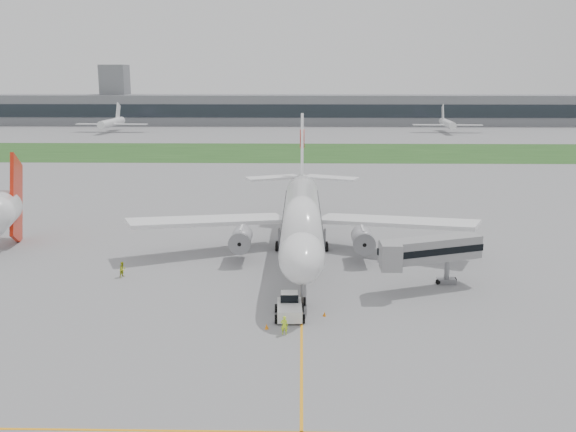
{
  "coord_description": "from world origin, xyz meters",
  "views": [
    {
      "loc": [
        -0.07,
        -80.23,
        24.5
      ],
      "look_at": [
        -1.83,
        2.0,
        6.02
      ],
      "focal_mm": 40.0,
      "sensor_mm": 36.0,
      "label": 1
    }
  ],
  "objects_px": {
    "pushback_tug": "(289,307)",
    "jet_bridge": "(425,251)",
    "ground_crew_near": "(284,325)",
    "airliner": "(302,214)",
    "neighbor_aircraft": "(0,211)"
  },
  "relations": [
    {
      "from": "airliner",
      "to": "jet_bridge",
      "type": "distance_m",
      "value": 19.95
    },
    {
      "from": "airliner",
      "to": "neighbor_aircraft",
      "type": "distance_m",
      "value": 42.2
    },
    {
      "from": "pushback_tug",
      "to": "neighbor_aircraft",
      "type": "height_order",
      "value": "neighbor_aircraft"
    },
    {
      "from": "jet_bridge",
      "to": "ground_crew_near",
      "type": "height_order",
      "value": "jet_bridge"
    },
    {
      "from": "ground_crew_near",
      "to": "neighbor_aircraft",
      "type": "bearing_deg",
      "value": -34.72
    },
    {
      "from": "airliner",
      "to": "ground_crew_near",
      "type": "distance_m",
      "value": 28.27
    },
    {
      "from": "pushback_tug",
      "to": "jet_bridge",
      "type": "relative_size",
      "value": 0.36
    },
    {
      "from": "airliner",
      "to": "neighbor_aircraft",
      "type": "height_order",
      "value": "airliner"
    },
    {
      "from": "airliner",
      "to": "neighbor_aircraft",
      "type": "xyz_separation_m",
      "value": [
        -42.17,
        1.47,
        -0.15
      ]
    },
    {
      "from": "pushback_tug",
      "to": "neighbor_aircraft",
      "type": "xyz_separation_m",
      "value": [
        -40.92,
        24.61,
        4.46
      ]
    },
    {
      "from": "ground_crew_near",
      "to": "airliner",
      "type": "bearing_deg",
      "value": -92.26
    },
    {
      "from": "airliner",
      "to": "pushback_tug",
      "type": "distance_m",
      "value": 23.63
    },
    {
      "from": "ground_crew_near",
      "to": "neighbor_aircraft",
      "type": "height_order",
      "value": "neighbor_aircraft"
    },
    {
      "from": "pushback_tug",
      "to": "jet_bridge",
      "type": "bearing_deg",
      "value": 28.59
    },
    {
      "from": "jet_bridge",
      "to": "airliner",
      "type": "bearing_deg",
      "value": 114.1
    }
  ]
}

